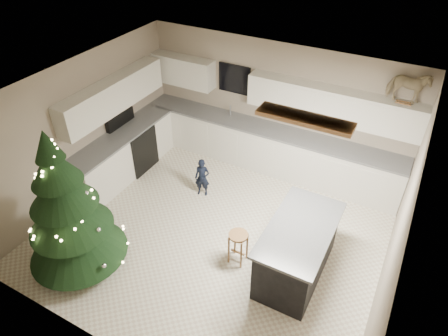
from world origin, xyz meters
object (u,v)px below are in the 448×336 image
(rocking_horse, at_px, (408,87))
(christmas_tree, at_px, (69,215))
(bar_stool, at_px, (238,241))
(toddler, at_px, (202,178))
(island, at_px, (297,250))

(rocking_horse, bearing_deg, christmas_tree, 132.43)
(bar_stool, relative_size, rocking_horse, 0.89)
(toddler, bearing_deg, bar_stool, -58.75)
(island, xyz_separation_m, toddler, (-2.24, 0.94, -0.09))
(island, bearing_deg, christmas_tree, -154.98)
(bar_stool, relative_size, christmas_tree, 0.24)
(bar_stool, height_order, christmas_tree, christmas_tree)
(island, xyz_separation_m, christmas_tree, (-3.08, -1.44, 0.54))
(christmas_tree, distance_m, rocking_horse, 5.64)
(island, height_order, christmas_tree, christmas_tree)
(christmas_tree, height_order, rocking_horse, rocking_horse)
(toddler, bearing_deg, christmas_tree, -127.42)
(island, relative_size, rocking_horse, 2.57)
(christmas_tree, xyz_separation_m, toddler, (0.84, 2.38, -0.62))
(bar_stool, bearing_deg, rocking_horse, 58.69)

